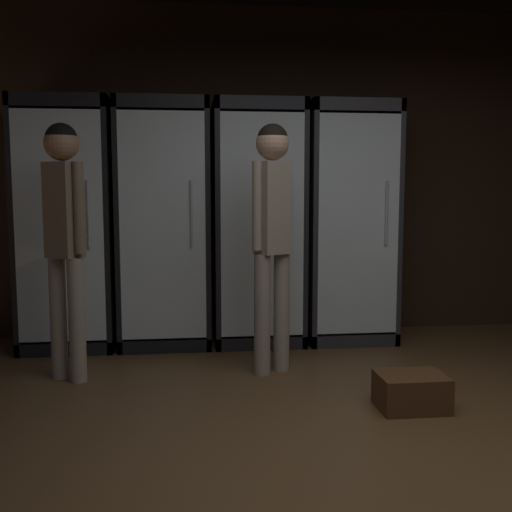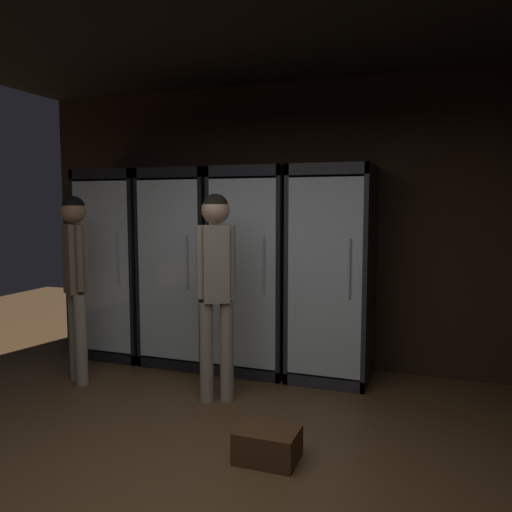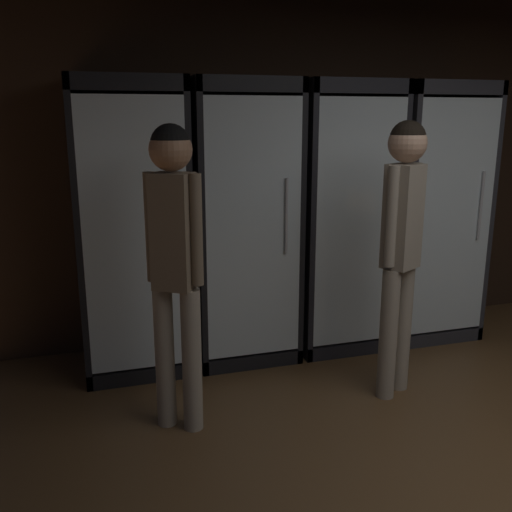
{
  "view_description": "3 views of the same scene",
  "coord_description": "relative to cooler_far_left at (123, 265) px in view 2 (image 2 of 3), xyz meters",
  "views": [
    {
      "loc": [
        -1.04,
        -2.27,
        1.27
      ],
      "look_at": [
        -0.53,
        2.23,
        0.76
      ],
      "focal_mm": 42.52,
      "sensor_mm": 36.0,
      "label": 1
    },
    {
      "loc": [
        1.21,
        -1.95,
        1.61
      ],
      "look_at": [
        -0.43,
        2.6,
        1.12
      ],
      "focal_mm": 35.99,
      "sensor_mm": 36.0,
      "label": 2
    },
    {
      "loc": [
        -2.25,
        -1.11,
        1.72
      ],
      "look_at": [
        -1.13,
        2.59,
        0.75
      ],
      "focal_mm": 39.37,
      "sensor_mm": 36.0,
      "label": 3
    }
  ],
  "objects": [
    {
      "name": "wall_back",
      "position": [
        1.98,
        0.33,
        0.44
      ],
      "size": [
        6.0,
        0.06,
        2.8
      ],
      "primitive_type": "cube",
      "color": "black",
      "rests_on": "ground"
    },
    {
      "name": "wine_crate_floor",
      "position": [
        2.21,
        -1.71,
        -0.86
      ],
      "size": [
        0.39,
        0.29,
        0.2
      ],
      "primitive_type": "cube",
      "color": "#4C2D19",
      "rests_on": "ground"
    },
    {
      "name": "cooler_right",
      "position": [
        2.27,
        -0.0,
        -0.0
      ],
      "size": [
        0.72,
        0.68,
        1.96
      ],
      "color": "#2B2B30",
      "rests_on": "ground"
    },
    {
      "name": "shopper_far",
      "position": [
        1.51,
        -0.93,
        0.09
      ],
      "size": [
        0.29,
        0.24,
        1.69
      ],
      "color": "gray",
      "rests_on": "ground"
    },
    {
      "name": "cooler_far_left",
      "position": [
        0.0,
        0.0,
        0.0
      ],
      "size": [
        0.72,
        0.68,
        1.96
      ],
      "color": "black",
      "rests_on": "ground"
    },
    {
      "name": "cooler_center",
      "position": [
        1.51,
        -0.0,
        0.0
      ],
      "size": [
        0.72,
        0.68,
        1.96
      ],
      "color": "black",
      "rests_on": "ground"
    },
    {
      "name": "shopper_near",
      "position": [
        0.15,
        -0.94,
        0.09
      ],
      "size": [
        0.28,
        0.25,
        1.68
      ],
      "color": "gray",
      "rests_on": "ground"
    },
    {
      "name": "cooler_left",
      "position": [
        0.76,
        -0.0,
        -0.01
      ],
      "size": [
        0.72,
        0.68,
        1.96
      ],
      "color": "black",
      "rests_on": "ground"
    }
  ]
}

